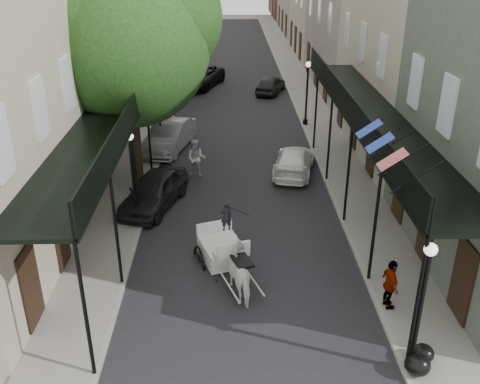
{
  "coord_description": "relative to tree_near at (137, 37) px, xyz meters",
  "views": [
    {
      "loc": [
        -0.55,
        -12.4,
        10.13
      ],
      "look_at": [
        -0.1,
        5.55,
        1.6
      ],
      "focal_mm": 40.0,
      "sensor_mm": 36.0,
      "label": 1
    }
  ],
  "objects": [
    {
      "name": "ground",
      "position": [
        4.2,
        -10.18,
        -6.49
      ],
      "size": [
        140.0,
        140.0,
        0.0
      ],
      "primitive_type": "plane",
      "color": "gray",
      "rests_on": "ground"
    },
    {
      "name": "road",
      "position": [
        4.2,
        9.82,
        -6.48
      ],
      "size": [
        8.0,
        90.0,
        0.01
      ],
      "primitive_type": "cube",
      "color": "black",
      "rests_on": "ground"
    },
    {
      "name": "sidewalk_left",
      "position": [
        -0.8,
        9.82,
        -6.43
      ],
      "size": [
        2.2,
        90.0,
        0.12
      ],
      "primitive_type": "cube",
      "color": "gray",
      "rests_on": "ground"
    },
    {
      "name": "sidewalk_right",
      "position": [
        9.2,
        9.82,
        -6.43
      ],
      "size": [
        2.2,
        90.0,
        0.12
      ],
      "primitive_type": "cube",
      "color": "gray",
      "rests_on": "ground"
    },
    {
      "name": "building_row_left",
      "position": [
        -4.4,
        19.82,
        -1.24
      ],
      "size": [
        5.0,
        80.0,
        10.5
      ],
      "primitive_type": "cube",
      "color": "#A7A085",
      "rests_on": "ground"
    },
    {
      "name": "building_row_right",
      "position": [
        12.8,
        19.82,
        -1.24
      ],
      "size": [
        5.0,
        80.0,
        10.5
      ],
      "primitive_type": "cube",
      "color": "gray",
      "rests_on": "ground"
    },
    {
      "name": "gallery_left",
      "position": [
        -0.59,
        -3.2,
        -2.44
      ],
      "size": [
        2.2,
        18.05,
        4.88
      ],
      "color": "black",
      "rests_on": "sidewalk_left"
    },
    {
      "name": "gallery_right",
      "position": [
        8.99,
        -3.2,
        -2.44
      ],
      "size": [
        2.2,
        18.05,
        4.88
      ],
      "color": "black",
      "rests_on": "sidewalk_right"
    },
    {
      "name": "tree_near",
      "position": [
        0.0,
        0.0,
        0.0
      ],
      "size": [
        7.31,
        6.8,
        9.63
      ],
      "color": "#382619",
      "rests_on": "sidewalk_left"
    },
    {
      "name": "tree_far",
      "position": [
        -0.05,
        14.0,
        -0.65
      ],
      "size": [
        6.45,
        6.0,
        8.61
      ],
      "color": "#382619",
      "rests_on": "sidewalk_left"
    },
    {
      "name": "lamppost_right_near",
      "position": [
        8.3,
        -12.18,
        -4.44
      ],
      "size": [
        0.32,
        0.32,
        3.71
      ],
      "color": "black",
      "rests_on": "sidewalk_right"
    },
    {
      "name": "lamppost_left",
      "position": [
        0.1,
        -4.18,
        -4.44
      ],
      "size": [
        0.32,
        0.32,
        3.71
      ],
      "color": "black",
      "rests_on": "sidewalk_left"
    },
    {
      "name": "lamppost_right_far",
      "position": [
        8.3,
        7.82,
        -4.44
      ],
      "size": [
        0.32,
        0.32,
        3.71
      ],
      "color": "black",
      "rests_on": "sidewalk_right"
    },
    {
      "name": "horse",
      "position": [
        4.09,
        -8.74,
        -5.73
      ],
      "size": [
        1.38,
        1.98,
        1.52
      ],
      "primitive_type": "imported",
      "rotation": [
        0.0,
        0.0,
        3.48
      ],
      "color": "silver",
      "rests_on": "ground"
    },
    {
      "name": "carriage",
      "position": [
        3.3,
        -6.5,
        -5.5
      ],
      "size": [
        2.06,
        2.54,
        2.55
      ],
      "rotation": [
        0.0,
        0.0,
        0.34
      ],
      "color": "black",
      "rests_on": "ground"
    },
    {
      "name": "pedestrian_walking",
      "position": [
        2.2,
        0.46,
        -5.58
      ],
      "size": [
        0.97,
        0.8,
        1.82
      ],
      "primitive_type": "imported",
      "rotation": [
        0.0,
        0.0,
        -0.13
      ],
      "color": "#BABAB0",
      "rests_on": "ground"
    },
    {
      "name": "pedestrian_sidewalk_left",
      "position": [
        -1.6,
        7.48,
        -5.42
      ],
      "size": [
        1.39,
        1.3,
        1.89
      ],
      "primitive_type": "imported",
      "rotation": [
        0.0,
        0.0,
        3.8
      ],
      "color": "gray",
      "rests_on": "sidewalk_left"
    },
    {
      "name": "pedestrian_sidewalk_right",
      "position": [
        8.4,
        -9.68,
        -5.56
      ],
      "size": [
        0.51,
        0.99,
        1.61
      ],
      "primitive_type": "imported",
      "rotation": [
        0.0,
        0.0,
        1.7
      ],
      "color": "gray",
      "rests_on": "sidewalk_right"
    },
    {
      "name": "car_left_near",
      "position": [
        0.6,
        -2.58,
        -5.76
      ],
      "size": [
        2.92,
        4.58,
        1.45
      ],
      "primitive_type": "imported",
      "rotation": [
        0.0,
        0.0,
        -0.3
      ],
      "color": "black",
      "rests_on": "ground"
    },
    {
      "name": "car_left_mid",
      "position": [
        0.6,
        4.03,
        -5.72
      ],
      "size": [
        2.67,
        4.9,
        1.53
      ],
      "primitive_type": "imported",
      "rotation": [
        0.0,
        0.0,
        -0.24
      ],
      "color": "gray",
      "rests_on": "ground"
    },
    {
      "name": "car_left_far",
      "position": [
        1.6,
        17.36,
        -5.74
      ],
      "size": [
        4.1,
        5.88,
        1.49
      ],
      "primitive_type": "imported",
      "rotation": [
        0.0,
        0.0,
        -0.34
      ],
      "color": "black",
      "rests_on": "ground"
    },
    {
      "name": "car_right_near",
      "position": [
        6.8,
        0.84,
        -5.88
      ],
      "size": [
        2.58,
        4.47,
        1.22
      ],
      "primitive_type": "imported",
      "rotation": [
        0.0,
        0.0,
        2.92
      ],
      "color": "white",
      "rests_on": "ground"
    },
    {
      "name": "car_right_far",
      "position": [
        6.8,
        15.4,
        -5.85
      ],
      "size": [
        2.64,
        4.04,
        1.28
      ],
      "primitive_type": "imported",
      "rotation": [
        0.0,
        0.0,
        2.81
      ],
      "color": "black",
      "rests_on": "ground"
    },
    {
      "name": "trash_bags",
      "position": [
        8.51,
        -12.2,
        -6.11
      ],
      "size": [
        0.92,
        1.07,
        0.56
      ],
      "color": "black",
      "rests_on": "sidewalk_right"
    }
  ]
}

